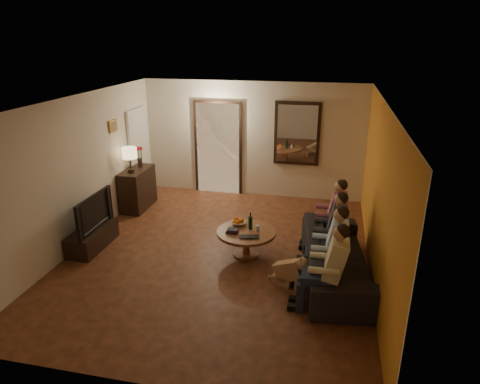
% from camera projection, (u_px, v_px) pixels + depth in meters
% --- Properties ---
extents(floor, '(5.00, 6.00, 0.01)m').
position_uv_depth(floor, '(219.00, 254.00, 7.36)').
color(floor, '#402411').
rests_on(floor, ground).
extents(ceiling, '(5.00, 6.00, 0.01)m').
position_uv_depth(ceiling, '(216.00, 101.00, 6.45)').
color(ceiling, white).
rests_on(ceiling, back_wall).
extents(back_wall, '(5.00, 0.02, 2.60)m').
position_uv_depth(back_wall, '(252.00, 140.00, 9.65)').
color(back_wall, beige).
rests_on(back_wall, floor).
extents(front_wall, '(5.00, 0.02, 2.60)m').
position_uv_depth(front_wall, '(138.00, 281.00, 4.16)').
color(front_wall, beige).
rests_on(front_wall, floor).
extents(left_wall, '(0.02, 6.00, 2.60)m').
position_uv_depth(left_wall, '(79.00, 172.00, 7.40)').
color(left_wall, beige).
rests_on(left_wall, floor).
extents(right_wall, '(0.02, 6.00, 2.60)m').
position_uv_depth(right_wall, '(379.00, 194.00, 6.41)').
color(right_wall, beige).
rests_on(right_wall, floor).
extents(orange_accent, '(0.01, 6.00, 2.60)m').
position_uv_depth(orange_accent, '(378.00, 194.00, 6.41)').
color(orange_accent, gold).
rests_on(orange_accent, right_wall).
extents(kitchen_doorway, '(1.00, 0.06, 2.10)m').
position_uv_depth(kitchen_doorway, '(218.00, 149.00, 9.88)').
color(kitchen_doorway, '#FFE0A5').
rests_on(kitchen_doorway, floor).
extents(door_trim, '(1.12, 0.04, 2.22)m').
position_uv_depth(door_trim, '(218.00, 149.00, 9.87)').
color(door_trim, black).
rests_on(door_trim, floor).
extents(fridge_glimpse, '(0.45, 0.03, 1.70)m').
position_uv_depth(fridge_glimpse, '(229.00, 156.00, 9.89)').
color(fridge_glimpse, silver).
rests_on(fridge_glimpse, floor).
extents(mirror_frame, '(1.00, 0.05, 1.40)m').
position_uv_depth(mirror_frame, '(297.00, 134.00, 9.35)').
color(mirror_frame, black).
rests_on(mirror_frame, back_wall).
extents(mirror_glass, '(0.86, 0.02, 1.26)m').
position_uv_depth(mirror_glass, '(297.00, 134.00, 9.32)').
color(mirror_glass, white).
rests_on(mirror_glass, back_wall).
extents(white_door, '(0.06, 0.85, 2.04)m').
position_uv_depth(white_door, '(139.00, 154.00, 9.60)').
color(white_door, white).
rests_on(white_door, floor).
extents(framed_art, '(0.03, 0.28, 0.24)m').
position_uv_depth(framed_art, '(113.00, 126.00, 8.39)').
color(framed_art, '#B28C33').
rests_on(framed_art, left_wall).
extents(art_canvas, '(0.01, 0.22, 0.18)m').
position_uv_depth(art_canvas, '(114.00, 126.00, 8.39)').
color(art_canvas, brown).
rests_on(art_canvas, left_wall).
extents(dresser, '(0.45, 0.97, 0.86)m').
position_uv_depth(dresser, '(138.00, 189.00, 9.17)').
color(dresser, black).
rests_on(dresser, floor).
extents(table_lamp, '(0.30, 0.30, 0.54)m').
position_uv_depth(table_lamp, '(130.00, 160.00, 8.73)').
color(table_lamp, beige).
rests_on(table_lamp, dresser).
extents(flower_vase, '(0.14, 0.14, 0.44)m').
position_uv_depth(flower_vase, '(139.00, 157.00, 9.15)').
color(flower_vase, red).
rests_on(flower_vase, dresser).
extents(tv_stand, '(0.45, 1.08, 0.36)m').
position_uv_depth(tv_stand, '(92.00, 238.00, 7.53)').
color(tv_stand, black).
rests_on(tv_stand, floor).
extents(tv, '(1.09, 0.14, 0.63)m').
position_uv_depth(tv, '(89.00, 212.00, 7.36)').
color(tv, black).
rests_on(tv, tv_stand).
extents(sofa, '(2.49, 1.22, 0.70)m').
position_uv_depth(sofa, '(336.00, 257.00, 6.54)').
color(sofa, black).
rests_on(sofa, floor).
extents(person_a, '(0.60, 0.40, 1.20)m').
position_uv_depth(person_a, '(330.00, 272.00, 5.65)').
color(person_a, tan).
rests_on(person_a, sofa).
extents(person_b, '(0.60, 0.40, 1.20)m').
position_uv_depth(person_b, '(331.00, 251.00, 6.20)').
color(person_b, tan).
rests_on(person_b, sofa).
extents(person_c, '(0.60, 0.40, 1.20)m').
position_uv_depth(person_c, '(331.00, 233.00, 6.75)').
color(person_c, tan).
rests_on(person_c, sofa).
extents(person_d, '(0.60, 0.40, 1.20)m').
position_uv_depth(person_d, '(332.00, 218.00, 7.30)').
color(person_d, tan).
rests_on(person_d, sofa).
extents(dog, '(0.61, 0.43, 0.56)m').
position_uv_depth(dog, '(289.00, 269.00, 6.34)').
color(dog, '#A67A4C').
rests_on(dog, floor).
extents(coffee_table, '(1.27, 1.27, 0.45)m').
position_uv_depth(coffee_table, '(246.00, 243.00, 7.25)').
color(coffee_table, brown).
rests_on(coffee_table, floor).
extents(bowl, '(0.26, 0.26, 0.06)m').
position_uv_depth(bowl, '(239.00, 223.00, 7.39)').
color(bowl, white).
rests_on(bowl, coffee_table).
extents(oranges, '(0.20, 0.20, 0.08)m').
position_uv_depth(oranges, '(239.00, 219.00, 7.37)').
color(oranges, orange).
rests_on(oranges, bowl).
extents(wine_bottle, '(0.07, 0.07, 0.31)m').
position_uv_depth(wine_bottle, '(250.00, 220.00, 7.19)').
color(wine_bottle, black).
rests_on(wine_bottle, coffee_table).
extents(wine_glass, '(0.06, 0.06, 0.10)m').
position_uv_depth(wine_glass, '(257.00, 228.00, 7.16)').
color(wine_glass, silver).
rests_on(wine_glass, coffee_table).
extents(book_stack, '(0.20, 0.15, 0.07)m').
position_uv_depth(book_stack, '(232.00, 230.00, 7.11)').
color(book_stack, black).
rests_on(book_stack, coffee_table).
extents(laptop, '(0.36, 0.26, 0.03)m').
position_uv_depth(laptop, '(249.00, 238.00, 6.89)').
color(laptop, black).
rests_on(laptop, coffee_table).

